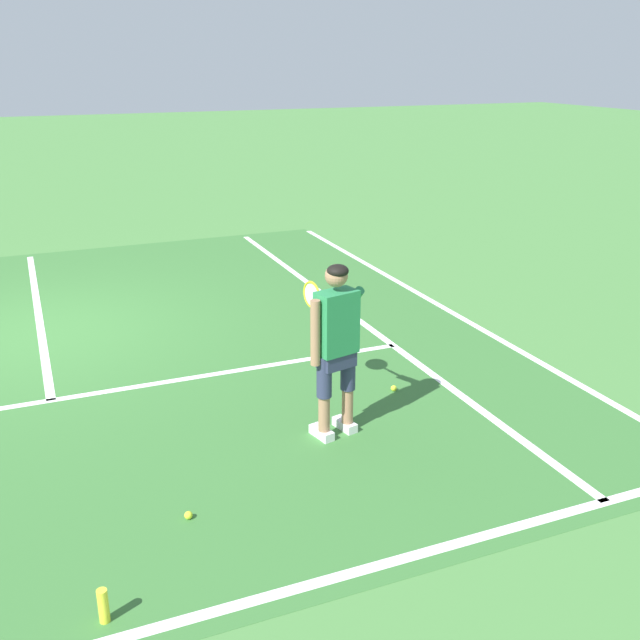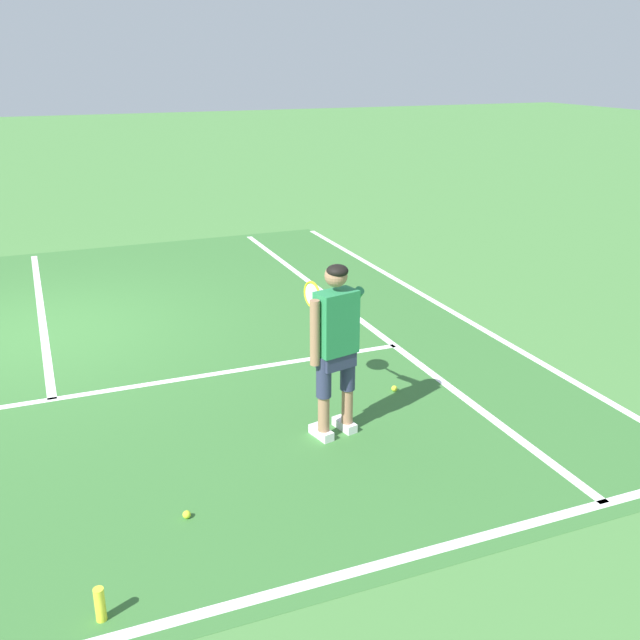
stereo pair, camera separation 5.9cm
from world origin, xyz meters
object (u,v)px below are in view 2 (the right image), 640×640
Objects in this scene: water_bottle at (100,605)px; tennis_ball_near_feet at (394,388)px; tennis_ball_by_baseline at (187,515)px; tennis_player at (335,339)px.

tennis_ball_near_feet is at bearing 35.03° from water_bottle.
tennis_ball_by_baseline is at bearing 49.98° from water_bottle.
water_bottle reaches higher than tennis_ball_near_feet.
tennis_player reaches higher than tennis_ball_by_baseline.
tennis_ball_near_feet is at bearing 29.25° from tennis_ball_by_baseline.
water_bottle is (-3.36, -2.36, 0.09)m from tennis_ball_near_feet.
water_bottle is (-2.38, -1.74, -0.87)m from tennis_player.
tennis_ball_by_baseline is 0.27× the size of water_bottle.
water_bottle is at bearing -130.02° from tennis_ball_by_baseline.
tennis_ball_by_baseline is (-2.61, -1.46, 0.00)m from tennis_ball_near_feet.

